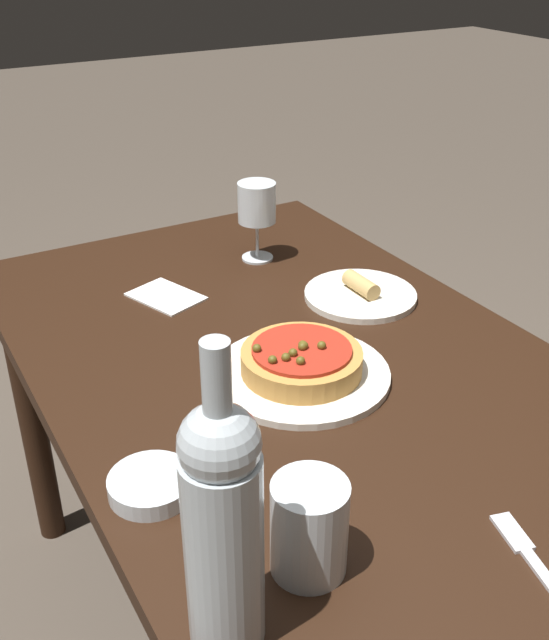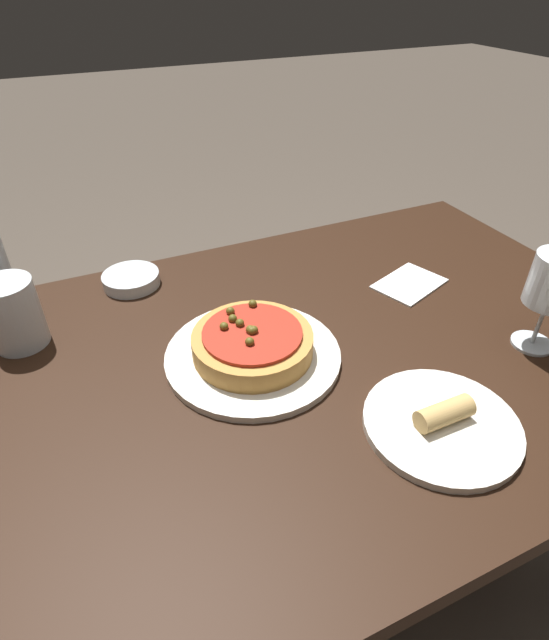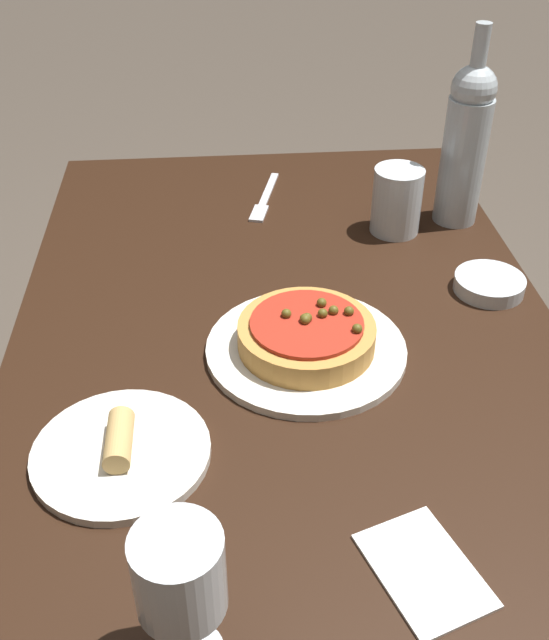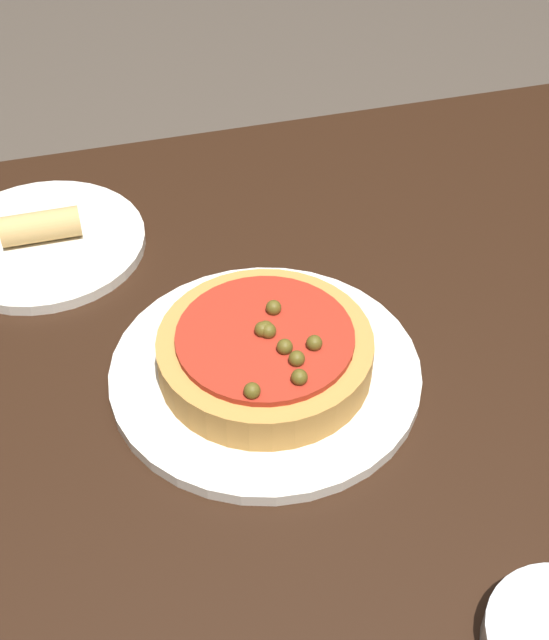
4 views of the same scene
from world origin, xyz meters
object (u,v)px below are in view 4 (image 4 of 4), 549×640
(dining_table, at_px, (252,426))
(pizza, at_px, (265,352))
(side_plate, at_px, (44,241))
(dinner_plate, at_px, (265,372))

(dining_table, height_order, pizza, pizza)
(dining_table, distance_m, pizza, 0.12)
(dining_table, bearing_deg, pizza, -67.46)
(pizza, bearing_deg, dining_table, 112.54)
(pizza, distance_m, side_plate, 0.30)
(dining_table, relative_size, side_plate, 6.51)
(pizza, xyz_separation_m, side_plate, (-0.18, 0.24, -0.02))
(side_plate, bearing_deg, pizza, -53.66)
(dining_table, height_order, side_plate, side_plate)
(dinner_plate, xyz_separation_m, pizza, (0.00, -0.00, 0.03))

